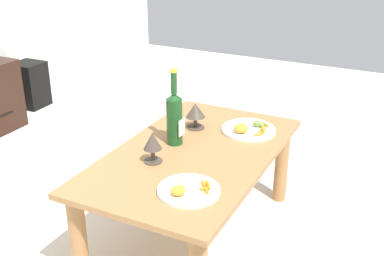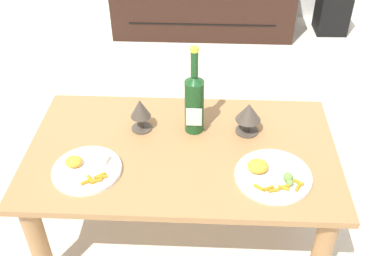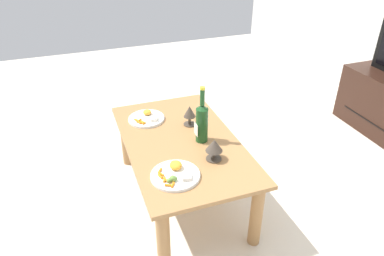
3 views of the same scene
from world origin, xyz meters
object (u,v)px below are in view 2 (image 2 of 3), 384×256
object	(u,v)px
dinner_plate_right	(273,174)
goblet_left	(140,110)
dining_table	(182,165)
wine_bottle	(194,101)
goblet_right	(248,114)
floor_speaker	(333,8)
dinner_plate_left	(87,169)

from	to	relation	value
dinner_plate_right	goblet_left	bearing A→B (deg)	152.71
dining_table	wine_bottle	size ratio (longest dim) A/B	3.20
dinner_plate_right	goblet_right	bearing A→B (deg)	106.69
wine_bottle	floor_speaker	bearing A→B (deg)	62.57
goblet_right	dinner_plate_right	xyz separation A→B (m)	(0.07, -0.25, -0.07)
floor_speaker	goblet_right	distance (m)	2.01
dining_table	floor_speaker	distance (m)	2.19
wine_bottle	dinner_plate_left	distance (m)	0.46
wine_bottle	goblet_right	distance (m)	0.21
dinner_plate_left	dinner_plate_right	world-z (taller)	dinner_plate_right
floor_speaker	wine_bottle	size ratio (longest dim) A/B	1.01
wine_bottle	goblet_left	world-z (taller)	wine_bottle
wine_bottle	dining_table	bearing A→B (deg)	-108.92
floor_speaker	dinner_plate_left	size ratio (longest dim) A/B	1.48
floor_speaker	goblet_left	world-z (taller)	goblet_left
dining_table	wine_bottle	xyz separation A→B (m)	(0.04, 0.12, 0.22)
goblet_left	dinner_plate_left	xyz separation A→B (m)	(-0.16, -0.25, -0.08)
dining_table	dinner_plate_right	distance (m)	0.36
dining_table	dinner_plate_left	size ratio (longest dim) A/B	4.71
dinner_plate_left	dining_table	bearing A→B (deg)	22.85
wine_bottle	goblet_right	xyz separation A→B (m)	(0.20, -0.01, -0.05)
dining_table	dinner_plate_left	distance (m)	0.36
dinner_plate_left	dinner_plate_right	distance (m)	0.64
dinner_plate_left	goblet_left	bearing A→B (deg)	57.37
wine_bottle	dinner_plate_right	distance (m)	0.40
floor_speaker	goblet_left	size ratio (longest dim) A/B	2.67
floor_speaker	goblet_left	xyz separation A→B (m)	(-1.15, -1.83, 0.36)
floor_speaker	dinner_plate_right	distance (m)	2.21
dinner_plate_left	goblet_right	bearing A→B (deg)	23.66
dining_table	dinner_plate_right	xyz separation A→B (m)	(0.32, -0.14, 0.09)
wine_bottle	goblet_right	bearing A→B (deg)	-1.49
dining_table	goblet_left	bearing A→B (deg)	145.51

